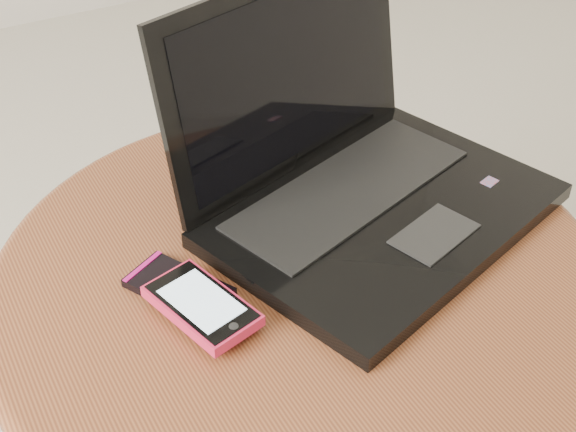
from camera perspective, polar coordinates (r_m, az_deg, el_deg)
table at (r=0.96m, az=0.81°, el=-8.68°), size 0.69×0.69×0.54m
laptop at (r=0.94m, az=4.83°, el=3.00°), size 0.46×0.41×0.25m
phone_black at (r=0.85m, az=-7.77°, el=-5.02°), size 0.10×0.12×0.01m
phone_pink at (r=0.81m, az=-6.14°, el=-6.32°), size 0.09×0.13×0.01m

